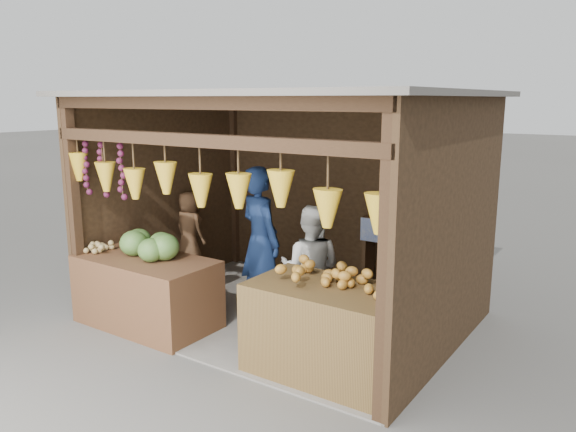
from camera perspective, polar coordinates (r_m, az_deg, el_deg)
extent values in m
plane|color=#514F49|center=(6.91, -0.35, -10.08)|extent=(80.00, 80.00, 0.00)
cube|color=slate|center=(6.91, -0.35, -10.00)|extent=(4.00, 3.00, 0.02)
cube|color=black|center=(7.80, 5.89, 2.33)|extent=(4.00, 0.06, 2.60)
cube|color=black|center=(7.83, -12.53, 2.14)|extent=(0.06, 3.00, 2.60)
cube|color=black|center=(5.68, 16.53, -1.68)|extent=(0.06, 3.00, 2.60)
cube|color=#605B54|center=(6.41, -0.38, 12.29)|extent=(4.30, 3.30, 0.06)
cube|color=black|center=(6.89, -20.88, 0.35)|extent=(0.11, 0.11, 2.60)
cube|color=black|center=(4.39, 9.96, -5.27)|extent=(0.11, 0.11, 2.60)
cube|color=black|center=(8.83, -5.47, 3.44)|extent=(0.11, 0.11, 2.60)
cube|color=black|center=(7.05, 19.66, 0.69)|extent=(0.11, 0.11, 2.60)
cube|color=black|center=(5.30, -9.30, 7.59)|extent=(4.00, 0.12, 0.12)
cube|color=black|center=(5.29, -9.43, 11.27)|extent=(4.00, 0.12, 0.12)
cube|color=#382314|center=(7.23, 12.43, -0.65)|extent=(1.25, 0.30, 0.05)
cube|color=#382314|center=(7.59, 8.15, -3.99)|extent=(0.05, 0.28, 1.05)
cube|color=#382314|center=(7.18, 16.59, -5.30)|extent=(0.05, 0.28, 1.05)
cube|color=blue|center=(7.12, 11.90, -1.90)|extent=(1.25, 0.02, 0.30)
cube|color=#53311B|center=(6.71, -14.14, -7.48)|extent=(1.64, 0.85, 0.80)
cube|color=#463117|center=(5.35, 4.54, -11.74)|extent=(1.58, 0.85, 0.88)
cube|color=black|center=(7.97, -9.83, -6.01)|extent=(0.34, 0.34, 0.32)
imported|color=#15264E|center=(6.75, -2.80, -2.55)|extent=(0.77, 0.65, 1.81)
imported|color=silver|center=(6.27, 2.30, -5.39)|extent=(0.84, 0.74, 1.45)
imported|color=brown|center=(7.80, -10.00, -1.29)|extent=(0.54, 0.39, 1.03)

